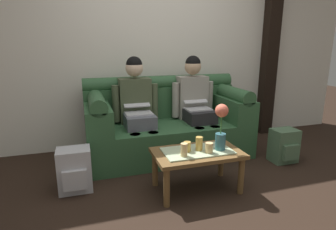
{
  "coord_description": "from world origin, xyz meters",
  "views": [
    {
      "loc": [
        -0.99,
        -2.05,
        1.36
      ],
      "look_at": [
        -0.08,
        0.88,
        0.58
      ],
      "focal_mm": 29.79,
      "sensor_mm": 36.0,
      "label": 1
    }
  ],
  "objects_px": {
    "person_right": "(195,101)",
    "backpack_right": "(284,146)",
    "flower_vase": "(221,125)",
    "cup_far_left": "(209,148)",
    "backpack_left": "(75,170)",
    "couch": "(167,125)",
    "cup_near_left": "(187,147)",
    "person_left": "(137,105)",
    "cup_near_right": "(199,144)",
    "coffee_table": "(197,157)",
    "cup_far_center": "(184,150)"
  },
  "relations": [
    {
      "from": "backpack_left",
      "to": "backpack_right",
      "type": "distance_m",
      "value": 2.35
    },
    {
      "from": "person_right",
      "to": "cup_near_left",
      "type": "distance_m",
      "value": 1.1
    },
    {
      "from": "person_right",
      "to": "backpack_right",
      "type": "bearing_deg",
      "value": -37.7
    },
    {
      "from": "backpack_right",
      "to": "person_right",
      "type": "bearing_deg",
      "value": 142.3
    },
    {
      "from": "couch",
      "to": "person_left",
      "type": "height_order",
      "value": "person_left"
    },
    {
      "from": "coffee_table",
      "to": "cup_near_right",
      "type": "relative_size",
      "value": 6.41
    },
    {
      "from": "flower_vase",
      "to": "backpack_left",
      "type": "xyz_separation_m",
      "value": [
        -1.32,
        0.37,
        -0.43
      ]
    },
    {
      "from": "cup_near_right",
      "to": "cup_near_left",
      "type": "bearing_deg",
      "value": 177.94
    },
    {
      "from": "backpack_left",
      "to": "cup_far_center",
      "type": "bearing_deg",
      "value": -23.81
    },
    {
      "from": "person_left",
      "to": "person_right",
      "type": "distance_m",
      "value": 0.75
    },
    {
      "from": "coffee_table",
      "to": "cup_near_left",
      "type": "xyz_separation_m",
      "value": [
        -0.1,
        0.0,
        0.11
      ]
    },
    {
      "from": "person_right",
      "to": "flower_vase",
      "type": "height_order",
      "value": "person_right"
    },
    {
      "from": "couch",
      "to": "backpack_right",
      "type": "bearing_deg",
      "value": -28.42
    },
    {
      "from": "cup_near_right",
      "to": "person_right",
      "type": "bearing_deg",
      "value": 69.66
    },
    {
      "from": "person_left",
      "to": "cup_far_center",
      "type": "height_order",
      "value": "person_left"
    },
    {
      "from": "backpack_left",
      "to": "backpack_right",
      "type": "bearing_deg",
      "value": -0.58
    },
    {
      "from": "cup_near_left",
      "to": "cup_near_right",
      "type": "relative_size",
      "value": 0.72
    },
    {
      "from": "flower_vase",
      "to": "backpack_left",
      "type": "relative_size",
      "value": 1.05
    },
    {
      "from": "person_left",
      "to": "coffee_table",
      "type": "xyz_separation_m",
      "value": [
        0.38,
        -0.97,
        -0.33
      ]
    },
    {
      "from": "person_left",
      "to": "coffee_table",
      "type": "bearing_deg",
      "value": -68.83
    },
    {
      "from": "flower_vase",
      "to": "cup_near_right",
      "type": "xyz_separation_m",
      "value": [
        -0.2,
        0.04,
        -0.18
      ]
    },
    {
      "from": "flower_vase",
      "to": "coffee_table",
      "type": "bearing_deg",
      "value": 168.53
    },
    {
      "from": "person_left",
      "to": "cup_near_right",
      "type": "distance_m",
      "value": 1.06
    },
    {
      "from": "person_left",
      "to": "cup_far_left",
      "type": "bearing_deg",
      "value": -66.62
    },
    {
      "from": "person_left",
      "to": "cup_far_center",
      "type": "distance_m",
      "value": 1.1
    },
    {
      "from": "cup_near_left",
      "to": "couch",
      "type": "bearing_deg",
      "value": 84.04
    },
    {
      "from": "cup_far_left",
      "to": "backpack_left",
      "type": "bearing_deg",
      "value": 161.17
    },
    {
      "from": "person_left",
      "to": "person_right",
      "type": "xyz_separation_m",
      "value": [
        0.75,
        0.0,
        -0.0
      ]
    },
    {
      "from": "person_left",
      "to": "backpack_right",
      "type": "distance_m",
      "value": 1.81
    },
    {
      "from": "couch",
      "to": "cup_far_center",
      "type": "height_order",
      "value": "couch"
    },
    {
      "from": "couch",
      "to": "cup_near_left",
      "type": "distance_m",
      "value": 0.97
    },
    {
      "from": "cup_near_right",
      "to": "cup_far_left",
      "type": "height_order",
      "value": "cup_near_right"
    },
    {
      "from": "coffee_table",
      "to": "cup_far_center",
      "type": "distance_m",
      "value": 0.23
    },
    {
      "from": "cup_near_left",
      "to": "backpack_left",
      "type": "relative_size",
      "value": 0.22
    },
    {
      "from": "coffee_table",
      "to": "person_right",
      "type": "bearing_deg",
      "value": 68.83
    },
    {
      "from": "couch",
      "to": "cup_far_left",
      "type": "distance_m",
      "value": 1.06
    },
    {
      "from": "couch",
      "to": "backpack_left",
      "type": "xyz_separation_m",
      "value": [
        -1.11,
        -0.65,
        -0.17
      ]
    },
    {
      "from": "couch",
      "to": "person_right",
      "type": "height_order",
      "value": "person_right"
    },
    {
      "from": "flower_vase",
      "to": "cup_far_left",
      "type": "height_order",
      "value": "flower_vase"
    },
    {
      "from": "coffee_table",
      "to": "backpack_right",
      "type": "xyz_separation_m",
      "value": [
        1.24,
        0.3,
        -0.14
      ]
    },
    {
      "from": "flower_vase",
      "to": "cup_far_left",
      "type": "distance_m",
      "value": 0.24
    },
    {
      "from": "cup_far_center",
      "to": "cup_far_left",
      "type": "bearing_deg",
      "value": 2.35
    },
    {
      "from": "couch",
      "to": "flower_vase",
      "type": "bearing_deg",
      "value": -78.24
    },
    {
      "from": "backpack_left",
      "to": "cup_near_right",
      "type": "bearing_deg",
      "value": -15.99
    },
    {
      "from": "cup_near_right",
      "to": "cup_far_left",
      "type": "relative_size",
      "value": 1.38
    },
    {
      "from": "backpack_left",
      "to": "person_right",
      "type": "bearing_deg",
      "value": 23.54
    },
    {
      "from": "couch",
      "to": "coffee_table",
      "type": "bearing_deg",
      "value": -90.0
    },
    {
      "from": "cup_far_center",
      "to": "backpack_right",
      "type": "distance_m",
      "value": 1.49
    },
    {
      "from": "coffee_table",
      "to": "flower_vase",
      "type": "xyz_separation_m",
      "value": [
        0.21,
        -0.04,
        0.31
      ]
    },
    {
      "from": "cup_far_center",
      "to": "cup_far_left",
      "type": "distance_m",
      "value": 0.25
    }
  ]
}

